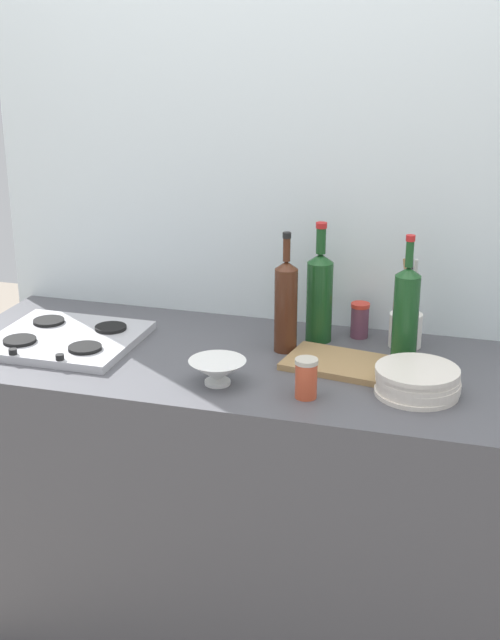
% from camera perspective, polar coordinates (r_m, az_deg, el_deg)
% --- Properties ---
extents(ground_plane, '(6.00, 6.00, 0.00)m').
position_cam_1_polar(ground_plane, '(2.93, -0.00, -19.11)').
color(ground_plane, gray).
rests_on(ground_plane, ground).
extents(counter_block, '(1.80, 0.70, 0.90)m').
position_cam_1_polar(counter_block, '(2.67, -0.00, -11.58)').
color(counter_block, '#4C4C51').
rests_on(counter_block, ground).
extents(backsplash_panel, '(1.90, 0.06, 2.16)m').
position_cam_1_polar(backsplash_panel, '(2.76, 2.22, 3.77)').
color(backsplash_panel, silver).
rests_on(backsplash_panel, ground).
extents(stovetop_hob, '(0.42, 0.39, 0.04)m').
position_cam_1_polar(stovetop_hob, '(2.64, -12.03, -1.22)').
color(stovetop_hob, '#B2B2B7').
rests_on(stovetop_hob, counter_block).
extents(plate_stack, '(0.22, 0.22, 0.07)m').
position_cam_1_polar(plate_stack, '(2.28, 11.00, -3.97)').
color(plate_stack, silver).
rests_on(plate_stack, counter_block).
extents(wine_bottle_leftmost, '(0.08, 0.08, 0.36)m').
position_cam_1_polar(wine_bottle_leftmost, '(2.57, 4.61, 1.67)').
color(wine_bottle_leftmost, '#19471E').
rests_on(wine_bottle_leftmost, counter_block).
extents(wine_bottle_mid_left, '(0.07, 0.07, 0.37)m').
position_cam_1_polar(wine_bottle_mid_left, '(2.44, 10.25, 0.43)').
color(wine_bottle_mid_left, '#19471E').
rests_on(wine_bottle_mid_left, counter_block).
extents(wine_bottle_mid_right, '(0.07, 0.07, 0.36)m').
position_cam_1_polar(wine_bottle_mid_right, '(2.49, 2.38, 1.02)').
color(wine_bottle_mid_right, '#472314').
rests_on(wine_bottle_mid_right, counter_block).
extents(mixing_bowl, '(0.16, 0.16, 0.07)m').
position_cam_1_polar(mixing_bowl, '(2.30, -2.17, -3.37)').
color(mixing_bowl, white).
rests_on(mixing_bowl, counter_block).
extents(utensil_crock, '(0.10, 0.10, 0.31)m').
position_cam_1_polar(utensil_crock, '(2.59, 10.25, -0.47)').
color(utensil_crock, silver).
rests_on(utensil_crock, counter_block).
extents(condiment_jar_front, '(0.06, 0.06, 0.11)m').
position_cam_1_polar(condiment_jar_front, '(2.22, 3.73, -3.85)').
color(condiment_jar_front, '#C64C2D').
rests_on(condiment_jar_front, counter_block).
extents(condiment_jar_rear, '(0.06, 0.06, 0.11)m').
position_cam_1_polar(condiment_jar_rear, '(2.64, 7.26, 0.00)').
color(condiment_jar_rear, '#66384C').
rests_on(condiment_jar_rear, counter_block).
extents(cutting_board, '(0.32, 0.24, 0.02)m').
position_cam_1_polar(cutting_board, '(2.43, 5.84, -2.85)').
color(cutting_board, '#9E7A4C').
rests_on(cutting_board, counter_block).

